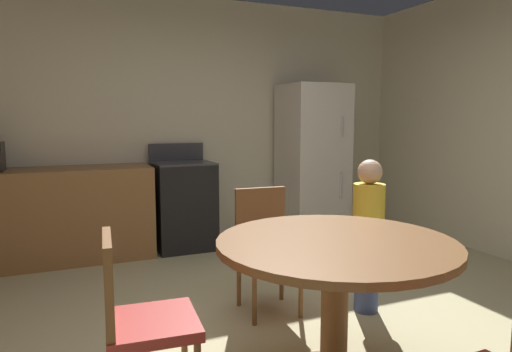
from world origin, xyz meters
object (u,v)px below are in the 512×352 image
at_px(person_child, 368,232).
at_px(refrigerator, 312,161).
at_px(chair_north, 266,241).
at_px(oven_range, 183,204).
at_px(dining_table, 335,270).
at_px(chair_west, 137,315).

bearing_deg(person_child, refrigerator, -153.13).
relative_size(chair_north, person_child, 0.80).
bearing_deg(oven_range, person_child, -69.37).
bearing_deg(chair_north, dining_table, 0.00).
relative_size(refrigerator, person_child, 1.61).
relative_size(refrigerator, dining_table, 1.44).
bearing_deg(chair_north, chair_west, -45.62).
xyz_separation_m(oven_range, refrigerator, (1.53, -0.05, 0.41)).
bearing_deg(person_child, oven_range, -112.84).
distance_m(oven_range, chair_north, 1.80).
xyz_separation_m(chair_west, person_child, (1.68, 0.59, 0.08)).
bearing_deg(oven_range, refrigerator, -2.01).
bearing_deg(dining_table, chair_north, 86.90).
distance_m(dining_table, person_child, 0.96).
bearing_deg(dining_table, chair_west, 175.66).
bearing_deg(dining_table, oven_range, 92.07).
distance_m(oven_range, chair_west, 2.84).
bearing_deg(dining_table, refrigerator, 62.24).
distance_m(chair_north, chair_west, 1.38).
bearing_deg(chair_north, refrigerator, 144.62).
xyz_separation_m(refrigerator, chair_north, (-1.38, -1.74, -0.38)).
height_order(dining_table, chair_north, chair_north).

